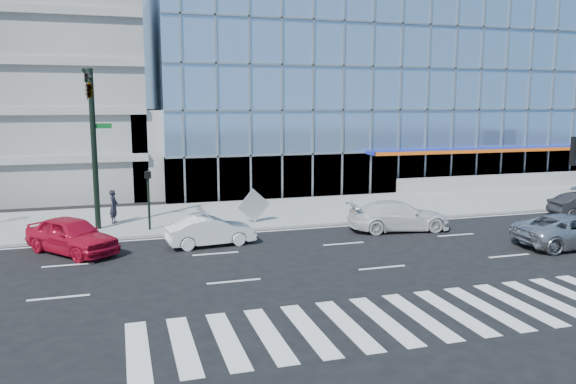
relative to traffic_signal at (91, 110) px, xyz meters
name	(u,v)px	position (x,y,z in m)	size (l,w,h in m)	color
ground	(344,244)	(11.00, -4.57, -6.16)	(160.00, 160.00, 0.00)	black
sidewalk	(292,211)	(11.00, 3.43, -6.09)	(120.00, 8.00, 0.15)	gray
theatre_building	(376,92)	(25.00, 21.43, 1.34)	(42.00, 26.00, 15.00)	#7FA6D4
ramp_block	(173,151)	(5.00, 13.43, -3.16)	(6.00, 8.00, 6.00)	gray
retaining_wall	(571,178)	(35.00, 7.03, -5.51)	(30.00, 0.80, 1.00)	gray
traffic_signal	(91,110)	(0.00, 0.00, 0.00)	(1.14, 5.74, 8.00)	black
ped_signal_post	(148,191)	(2.50, 0.37, -4.02)	(0.30, 0.33, 3.00)	black
silver_suv	(573,231)	(20.76, -8.07, -5.42)	(2.46, 5.33, 1.48)	silver
white_suv	(398,216)	(14.76, -2.77, -5.41)	(2.11, 5.19, 1.51)	silver
white_sedan	(211,231)	(5.04, -3.03, -5.50)	(1.41, 4.04, 1.33)	silver
red_sedan	(72,235)	(-0.96, -2.66, -5.36)	(1.90, 4.71, 1.61)	#B80E29
pedestrian	(114,207)	(0.79, 2.56, -5.12)	(0.65, 0.43, 1.79)	black
tilted_panel	(254,206)	(7.94, 0.57, -5.10)	(1.30, 0.06, 1.30)	#A7A7A7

